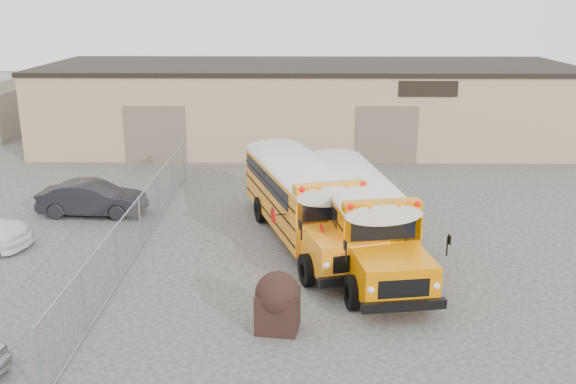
{
  "coord_description": "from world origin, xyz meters",
  "views": [
    {
      "loc": [
        -0.63,
        -17.64,
        8.21
      ],
      "look_at": [
        -0.95,
        4.38,
        1.6
      ],
      "focal_mm": 40.0,
      "sensor_mm": 36.0,
      "label": 1
    }
  ],
  "objects_px": {
    "tarp_bundle": "(278,301)",
    "school_bus_right": "(324,166)",
    "school_bus_left": "(264,156)",
    "car_dark": "(92,198)"
  },
  "relations": [
    {
      "from": "school_bus_left",
      "to": "tarp_bundle",
      "type": "distance_m",
      "value": 12.48
    },
    {
      "from": "school_bus_left",
      "to": "school_bus_right",
      "type": "relative_size",
      "value": 1.02
    },
    {
      "from": "school_bus_right",
      "to": "tarp_bundle",
      "type": "distance_m",
      "value": 11.01
    },
    {
      "from": "school_bus_left",
      "to": "car_dark",
      "type": "xyz_separation_m",
      "value": [
        -6.66,
        -3.26,
        -0.94
      ]
    },
    {
      "from": "school_bus_right",
      "to": "tarp_bundle",
      "type": "bearing_deg",
      "value": -98.48
    },
    {
      "from": "school_bus_right",
      "to": "car_dark",
      "type": "xyz_separation_m",
      "value": [
        -9.23,
        -1.71,
        -0.91
      ]
    },
    {
      "from": "tarp_bundle",
      "to": "school_bus_right",
      "type": "bearing_deg",
      "value": 81.52
    },
    {
      "from": "school_bus_right",
      "to": "car_dark",
      "type": "bearing_deg",
      "value": -169.5
    },
    {
      "from": "tarp_bundle",
      "to": "car_dark",
      "type": "distance_m",
      "value": 11.91
    },
    {
      "from": "tarp_bundle",
      "to": "car_dark",
      "type": "bearing_deg",
      "value": 129.73
    }
  ]
}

